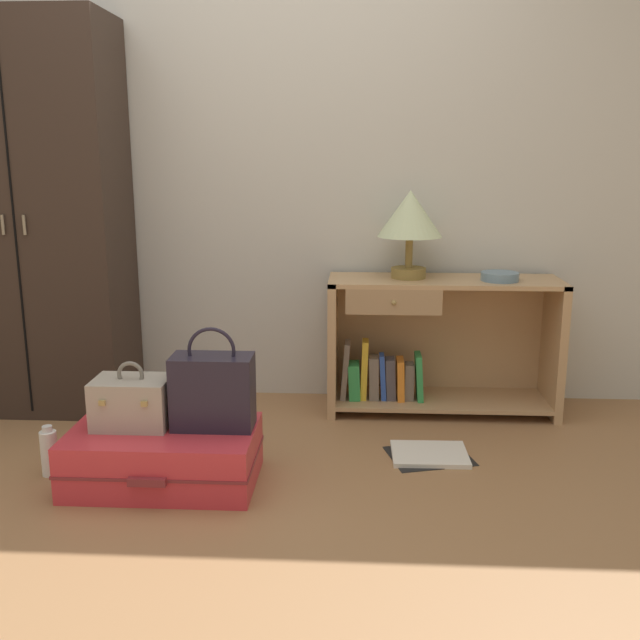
# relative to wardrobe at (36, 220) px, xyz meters

# --- Properties ---
(ground_plane) EXTENTS (9.00, 9.00, 0.00)m
(ground_plane) POSITION_rel_wardrobe_xyz_m (1.06, -1.20, -0.95)
(ground_plane) COLOR #9E7047
(back_wall) EXTENTS (6.40, 0.10, 2.60)m
(back_wall) POSITION_rel_wardrobe_xyz_m (1.06, 0.30, 0.35)
(back_wall) COLOR beige
(back_wall) RESTS_ON ground_plane
(wardrobe) EXTENTS (0.83, 0.47, 1.89)m
(wardrobe) POSITION_rel_wardrobe_xyz_m (0.00, 0.00, 0.00)
(wardrobe) COLOR #33261E
(wardrobe) RESTS_ON ground_plane
(bookshelf) EXTENTS (1.12, 0.38, 0.67)m
(bookshelf) POSITION_rel_wardrobe_xyz_m (1.94, 0.05, -0.61)
(bookshelf) COLOR tan
(bookshelf) RESTS_ON ground_plane
(table_lamp) EXTENTS (0.31, 0.31, 0.42)m
(table_lamp) POSITION_rel_wardrobe_xyz_m (1.81, 0.06, 0.02)
(table_lamp) COLOR olive
(table_lamp) RESTS_ON bookshelf
(bowl) EXTENTS (0.18, 0.18, 0.04)m
(bowl) POSITION_rel_wardrobe_xyz_m (2.24, -0.00, -0.26)
(bowl) COLOR slate
(bowl) RESTS_ON bookshelf
(suitcase_large) EXTENTS (0.73, 0.46, 0.22)m
(suitcase_large) POSITION_rel_wardrobe_xyz_m (0.82, -0.85, -0.84)
(suitcase_large) COLOR #D1333D
(suitcase_large) RESTS_ON ground_plane
(train_case) EXTENTS (0.29, 0.21, 0.26)m
(train_case) POSITION_rel_wardrobe_xyz_m (0.69, -0.82, -0.63)
(train_case) COLOR #A89E8E
(train_case) RESTS_ON suitcase_large
(handbag) EXTENTS (0.31, 0.16, 0.40)m
(handbag) POSITION_rel_wardrobe_xyz_m (1.01, -0.81, -0.58)
(handbag) COLOR #231E2D
(handbag) RESTS_ON suitcase_large
(bottle) EXTENTS (0.07, 0.07, 0.21)m
(bottle) POSITION_rel_wardrobe_xyz_m (0.34, -0.81, -0.85)
(bottle) COLOR white
(bottle) RESTS_ON ground_plane
(open_book_on_floor) EXTENTS (0.40, 0.35, 0.02)m
(open_book_on_floor) POSITION_rel_wardrobe_xyz_m (1.88, -0.55, -0.94)
(open_book_on_floor) COLOR white
(open_book_on_floor) RESTS_ON ground_plane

